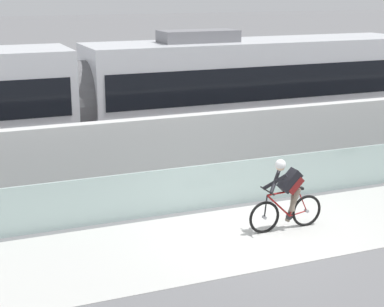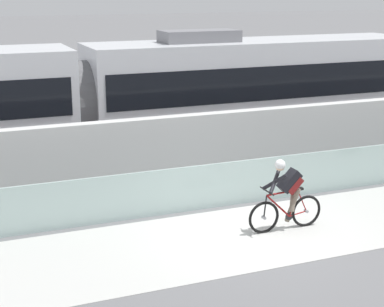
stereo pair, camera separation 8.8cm
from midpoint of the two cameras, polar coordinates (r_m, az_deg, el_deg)
ground_plane at (r=13.34m, az=6.29°, el=-7.44°), size 200.00×200.00×0.00m
bike_path_deck at (r=13.34m, az=6.29°, el=-7.41°), size 32.00×3.20×0.01m
glass_parapet at (r=14.70m, az=2.97°, el=-2.91°), size 32.00×0.05×1.09m
concrete_barrier_wall at (r=16.16m, az=0.32°, el=0.32°), size 32.00×0.36×1.91m
tram_rail_near at (r=18.65m, az=-2.56°, el=-0.67°), size 32.00×0.08×0.01m
tram_rail_far at (r=19.97m, az=-3.93°, el=0.39°), size 32.00×0.08×0.01m
tram at (r=18.30m, az=-10.25°, el=4.87°), size 22.56×2.54×3.81m
cyclist_on_bike at (r=13.37m, az=8.93°, el=-3.88°), size 1.77×0.58×1.61m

